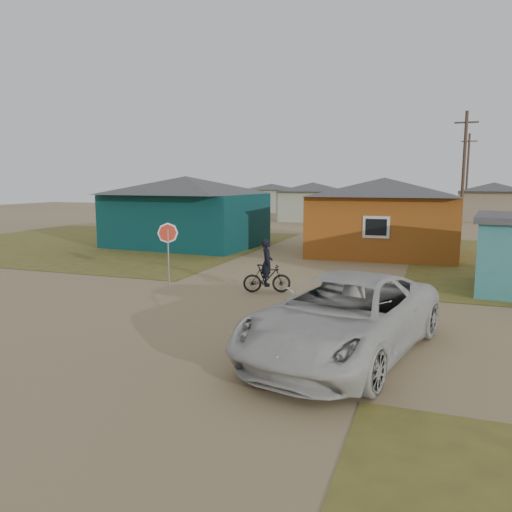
{
  "coord_description": "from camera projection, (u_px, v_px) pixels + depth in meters",
  "views": [
    {
      "loc": [
        5.07,
        -12.14,
        3.73
      ],
      "look_at": [
        -0.42,
        3.0,
        1.3
      ],
      "focal_mm": 35.0,
      "sensor_mm": 36.0,
      "label": 1
    }
  ],
  "objects": [
    {
      "name": "vehicle",
      "position": [
        344.0,
        316.0,
        10.71
      ],
      "size": [
        4.09,
        6.58,
        1.7
      ],
      "primitive_type": "imported",
      "rotation": [
        0.0,
        0.0,
        -0.22
      ],
      "color": "beige",
      "rests_on": "ground"
    },
    {
      "name": "utility_pole_far",
      "position": [
        467.0,
        176.0,
        45.72
      ],
      "size": [
        1.4,
        0.2,
        8.0
      ],
      "color": "#4B382D",
      "rests_on": "ground"
    },
    {
      "name": "cyclist",
      "position": [
        267.0,
        273.0,
        16.75
      ],
      "size": [
        1.66,
        0.99,
        1.81
      ],
      "color": "black",
      "rests_on": "ground"
    },
    {
      "name": "house_pale_north",
      "position": [
        272.0,
        197.0,
        60.77
      ],
      "size": [
        6.28,
        5.81,
        3.4
      ],
      "color": "#9BA38C",
      "rests_on": "ground"
    },
    {
      "name": "house_pale_west",
      "position": [
        313.0,
        201.0,
        46.9
      ],
      "size": [
        7.04,
        6.15,
        3.6
      ],
      "color": "#9BA38C",
      "rests_on": "ground"
    },
    {
      "name": "ground",
      "position": [
        233.0,
        319.0,
        13.55
      ],
      "size": [
        120.0,
        120.0,
        0.0
      ],
      "primitive_type": "plane",
      "color": "#947B55"
    },
    {
      "name": "house_yellow",
      "position": [
        383.0,
        215.0,
        25.42
      ],
      "size": [
        7.72,
        6.76,
        3.9
      ],
      "color": "#994E17",
      "rests_on": "ground"
    },
    {
      "name": "utility_pole_near",
      "position": [
        463.0,
        174.0,
        31.19
      ],
      "size": [
        1.4,
        0.2,
        8.0
      ],
      "color": "#4B382D",
      "rests_on": "ground"
    },
    {
      "name": "stop_sign",
      "position": [
        168.0,
        239.0,
        17.82
      ],
      "size": [
        0.72,
        0.22,
        2.26
      ],
      "color": "gray",
      "rests_on": "ground"
    },
    {
      "name": "grass_nw",
      "position": [
        103.0,
        243.0,
        30.35
      ],
      "size": [
        20.0,
        18.0,
        0.0
      ],
      "primitive_type": "cube",
      "color": "olive",
      "rests_on": "ground"
    },
    {
      "name": "house_teal",
      "position": [
        186.0,
        210.0,
        28.66
      ],
      "size": [
        8.93,
        7.08,
        4.0
      ],
      "color": "#093133",
      "rests_on": "ground"
    },
    {
      "name": "house_beige_east",
      "position": [
        493.0,
        201.0,
        47.08
      ],
      "size": [
        6.95,
        6.05,
        3.6
      ],
      "color": "gray",
      "rests_on": "ground"
    }
  ]
}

